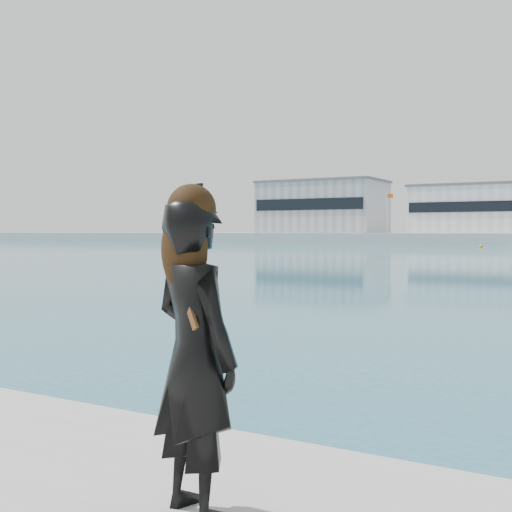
{
  "coord_description": "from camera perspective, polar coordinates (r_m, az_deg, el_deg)",
  "views": [
    {
      "loc": [
        2.51,
        -3.4,
        2.42
      ],
      "look_at": [
        0.43,
        0.26,
        2.25
      ],
      "focal_mm": 45.0,
      "sensor_mm": 36.0,
      "label": 1
    }
  ],
  "objects": [
    {
      "name": "warehouse_white",
      "position": [
        133.72,
        19.06,
        3.98
      ],
      "size": [
        24.48,
        15.35,
        9.5
      ],
      "color": "silver",
      "rests_on": "far_quay"
    },
    {
      "name": "flagpole_left",
      "position": [
        130.86,
        11.61,
        4.0
      ],
      "size": [
        1.28,
        0.16,
        8.0
      ],
      "color": "silver",
      "rests_on": "far_quay"
    },
    {
      "name": "warehouse_grey_left",
      "position": [
        143.51,
        5.96,
        4.37
      ],
      "size": [
        26.52,
        16.36,
        11.5
      ],
      "color": "gray",
      "rests_on": "far_quay"
    },
    {
      "name": "buoy_far",
      "position": [
        100.46,
        19.36,
        0.74
      ],
      "size": [
        0.5,
        0.5,
        0.5
      ],
      "primitive_type": "sphere",
      "color": "#DBA70B",
      "rests_on": "ground"
    },
    {
      "name": "woman",
      "position": [
        3.68,
        -5.5,
        -8.04
      ],
      "size": [
        0.77,
        0.64,
        1.91
      ],
      "rotation": [
        0.0,
        0.0,
        2.77
      ],
      "color": "black",
      "rests_on": "near_quay"
    }
  ]
}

